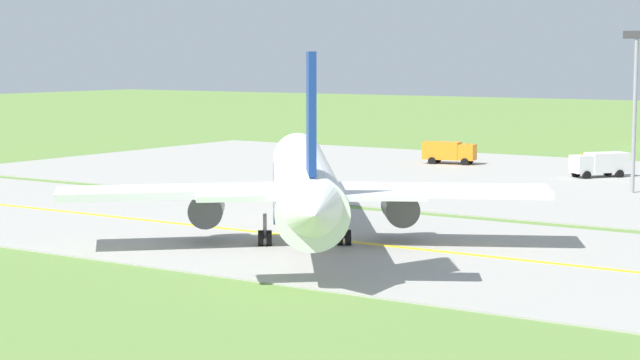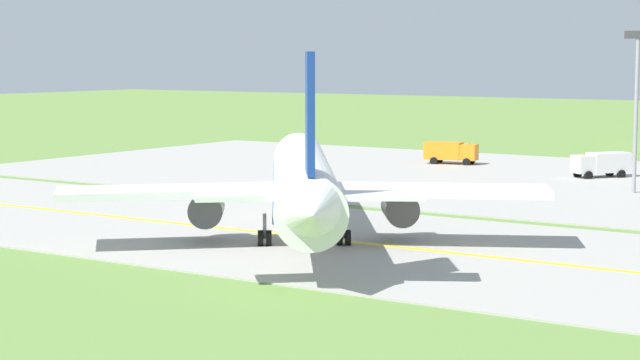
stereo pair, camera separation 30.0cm
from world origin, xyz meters
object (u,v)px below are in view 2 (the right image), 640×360
(service_truck_pushback, at_px, (451,151))
(airplane_lead, at_px, (304,182))
(service_truck_fuel, at_px, (602,163))
(apron_light_mast, at_px, (637,91))

(service_truck_pushback, bearing_deg, airplane_lead, -72.80)
(airplane_lead, height_order, service_truck_fuel, airplane_lead)
(airplane_lead, distance_m, service_truck_fuel, 50.16)
(service_truck_pushback, bearing_deg, apron_light_mast, -30.32)
(service_truck_fuel, xyz_separation_m, service_truck_pushback, (-19.45, 4.32, 0.00))
(service_truck_fuel, relative_size, apron_light_mast, 0.41)
(service_truck_pushback, distance_m, apron_light_mast, 31.67)
(service_truck_pushback, relative_size, apron_light_mast, 0.43)
(service_truck_fuel, bearing_deg, airplane_lead, -93.01)
(airplane_lead, height_order, apron_light_mast, apron_light_mast)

